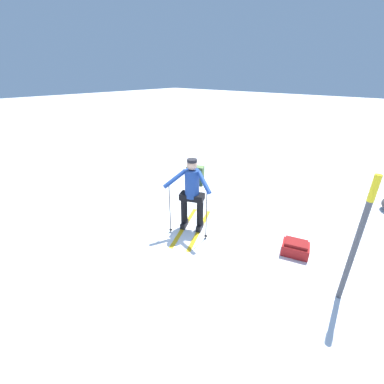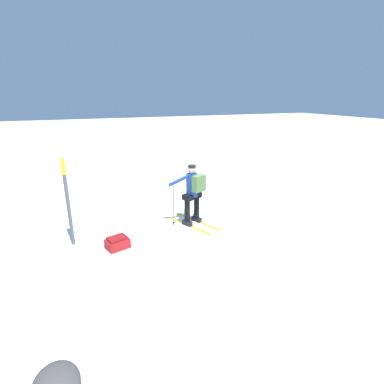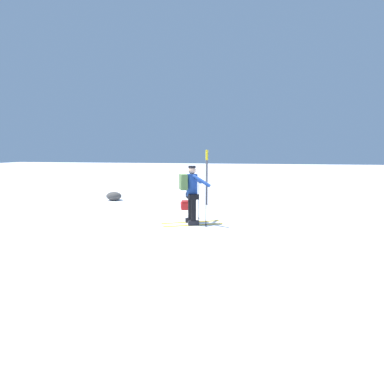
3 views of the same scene
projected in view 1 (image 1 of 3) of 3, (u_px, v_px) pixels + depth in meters
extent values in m
plane|color=white|center=(204.00, 229.00, 5.88)|extent=(80.00, 80.00, 0.00)
cube|color=gold|center=(200.00, 229.00, 5.87)|extent=(1.61, 0.76, 0.01)
cube|color=black|center=(200.00, 227.00, 5.84)|extent=(0.32, 0.22, 0.12)
cylinder|color=black|center=(200.00, 211.00, 5.67)|extent=(0.15, 0.15, 0.68)
cube|color=gold|center=(184.00, 226.00, 5.97)|extent=(1.61, 0.76, 0.01)
cube|color=black|center=(184.00, 224.00, 5.94)|extent=(0.32, 0.22, 0.12)
cylinder|color=black|center=(184.00, 209.00, 5.77)|extent=(0.15, 0.15, 0.68)
cube|color=black|center=(192.00, 197.00, 5.58)|extent=(0.45, 0.58, 0.14)
cylinder|color=navy|center=(192.00, 184.00, 5.44)|extent=(0.31, 0.31, 0.61)
sphere|color=tan|center=(192.00, 165.00, 5.27)|extent=(0.22, 0.22, 0.22)
cylinder|color=black|center=(192.00, 161.00, 5.23)|extent=(0.21, 0.21, 0.06)
cube|color=#4C6B38|center=(195.00, 175.00, 5.62)|extent=(0.31, 0.41, 0.43)
cylinder|color=black|center=(206.00, 215.00, 5.30)|extent=(0.02, 0.02, 1.19)
cylinder|color=black|center=(206.00, 236.00, 5.52)|extent=(0.07, 0.07, 0.01)
cylinder|color=navy|center=(204.00, 182.00, 5.13)|extent=(0.32, 0.53, 0.34)
cylinder|color=black|center=(170.00, 209.00, 5.52)|extent=(0.02, 0.02, 1.19)
cylinder|color=black|center=(171.00, 230.00, 5.74)|extent=(0.07, 0.07, 0.01)
cylinder|color=navy|center=(175.00, 179.00, 5.30)|extent=(0.55, 0.25, 0.34)
cube|color=maroon|center=(295.00, 249.00, 5.04)|extent=(0.50, 0.59, 0.22)
cube|color=maroon|center=(296.00, 243.00, 4.98)|extent=(0.41, 0.49, 0.06)
cylinder|color=#4C4C51|center=(356.00, 243.00, 3.67)|extent=(0.08, 0.08, 2.10)
cylinder|color=yellow|center=(374.00, 188.00, 3.30)|extent=(0.09, 0.09, 0.38)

